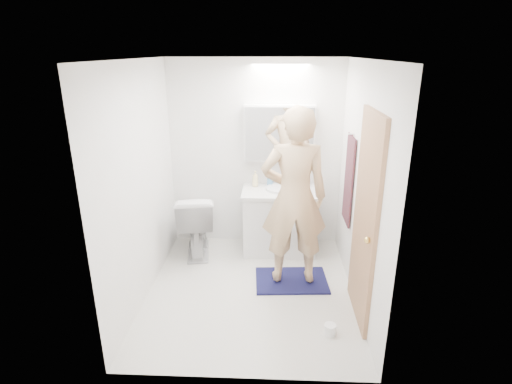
# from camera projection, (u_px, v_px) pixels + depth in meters

# --- Properties ---
(floor) EXTENTS (2.50, 2.50, 0.00)m
(floor) POSITION_uv_depth(u_px,v_px,m) (250.00, 290.00, 4.38)
(floor) COLOR silver
(floor) RESTS_ON ground
(ceiling) EXTENTS (2.50, 2.50, 0.00)m
(ceiling) POSITION_uv_depth(u_px,v_px,m) (249.00, 59.00, 3.57)
(ceiling) COLOR white
(ceiling) RESTS_ON floor
(wall_back) EXTENTS (2.50, 0.00, 2.50)m
(wall_back) POSITION_uv_depth(u_px,v_px,m) (256.00, 155.00, 5.15)
(wall_back) COLOR white
(wall_back) RESTS_ON floor
(wall_front) EXTENTS (2.50, 0.00, 2.50)m
(wall_front) POSITION_uv_depth(u_px,v_px,m) (239.00, 243.00, 2.80)
(wall_front) COLOR white
(wall_front) RESTS_ON floor
(wall_left) EXTENTS (0.00, 2.50, 2.50)m
(wall_left) POSITION_uv_depth(u_px,v_px,m) (141.00, 185.00, 4.02)
(wall_left) COLOR white
(wall_left) RESTS_ON floor
(wall_right) EXTENTS (0.00, 2.50, 2.50)m
(wall_right) POSITION_uv_depth(u_px,v_px,m) (362.00, 188.00, 3.93)
(wall_right) COLOR white
(wall_right) RESTS_ON floor
(vanity_cabinet) EXTENTS (0.90, 0.55, 0.78)m
(vanity_cabinet) POSITION_uv_depth(u_px,v_px,m) (280.00, 222.00, 5.14)
(vanity_cabinet) COLOR silver
(vanity_cabinet) RESTS_ON floor
(countertop) EXTENTS (0.95, 0.58, 0.04)m
(countertop) POSITION_uv_depth(u_px,v_px,m) (280.00, 192.00, 5.00)
(countertop) COLOR silver
(countertop) RESTS_ON vanity_cabinet
(sink_basin) EXTENTS (0.36, 0.36, 0.03)m
(sink_basin) POSITION_uv_depth(u_px,v_px,m) (280.00, 189.00, 5.02)
(sink_basin) COLOR silver
(sink_basin) RESTS_ON countertop
(faucet) EXTENTS (0.02, 0.02, 0.16)m
(faucet) POSITION_uv_depth(u_px,v_px,m) (280.00, 179.00, 5.18)
(faucet) COLOR silver
(faucet) RESTS_ON countertop
(medicine_cabinet) EXTENTS (0.88, 0.14, 0.70)m
(medicine_cabinet) POSITION_uv_depth(u_px,v_px,m) (279.00, 133.00, 4.97)
(medicine_cabinet) COLOR white
(medicine_cabinet) RESTS_ON wall_back
(mirror_panel) EXTENTS (0.84, 0.01, 0.66)m
(mirror_panel) POSITION_uv_depth(u_px,v_px,m) (279.00, 135.00, 4.90)
(mirror_panel) COLOR silver
(mirror_panel) RESTS_ON medicine_cabinet
(toilet) EXTENTS (0.58, 0.86, 0.82)m
(toilet) POSITION_uv_depth(u_px,v_px,m) (196.00, 223.00, 5.07)
(toilet) COLOR silver
(toilet) RESTS_ON floor
(bath_rug) EXTENTS (0.83, 0.60, 0.02)m
(bath_rug) POSITION_uv_depth(u_px,v_px,m) (291.00, 280.00, 4.53)
(bath_rug) COLOR #171646
(bath_rug) RESTS_ON floor
(person) EXTENTS (0.73, 0.50, 1.93)m
(person) POSITION_uv_depth(u_px,v_px,m) (294.00, 198.00, 4.20)
(person) COLOR tan
(person) RESTS_ON bath_rug
(door) EXTENTS (0.04, 0.80, 2.00)m
(door) POSITION_uv_depth(u_px,v_px,m) (365.00, 221.00, 3.67)
(door) COLOR tan
(door) RESTS_ON wall_right
(door_knob) EXTENTS (0.06, 0.06, 0.06)m
(door_knob) POSITION_uv_depth(u_px,v_px,m) (367.00, 240.00, 3.40)
(door_knob) COLOR gold
(door_knob) RESTS_ON door
(towel) EXTENTS (0.02, 0.42, 1.00)m
(towel) POSITION_uv_depth(u_px,v_px,m) (349.00, 180.00, 4.48)
(towel) COLOR #121A3B
(towel) RESTS_ON wall_right
(towel_hook) EXTENTS (0.07, 0.02, 0.02)m
(towel_hook) POSITION_uv_depth(u_px,v_px,m) (351.00, 134.00, 4.31)
(towel_hook) COLOR silver
(towel_hook) RESTS_ON wall_right
(soap_bottle_a) EXTENTS (0.11, 0.11, 0.21)m
(soap_bottle_a) POSITION_uv_depth(u_px,v_px,m) (255.00, 179.00, 5.12)
(soap_bottle_a) COLOR beige
(soap_bottle_a) RESTS_ON countertop
(soap_bottle_b) EXTENTS (0.09, 0.09, 0.15)m
(soap_bottle_b) POSITION_uv_depth(u_px,v_px,m) (270.00, 180.00, 5.15)
(soap_bottle_b) COLOR teal
(soap_bottle_b) RESTS_ON countertop
(toothbrush_cup) EXTENTS (0.13, 0.13, 0.10)m
(toothbrush_cup) POSITION_uv_depth(u_px,v_px,m) (299.00, 183.00, 5.12)
(toothbrush_cup) COLOR #4047C1
(toothbrush_cup) RESTS_ON countertop
(toilet_paper_roll) EXTENTS (0.11, 0.11, 0.10)m
(toilet_paper_roll) POSITION_uv_depth(u_px,v_px,m) (330.00, 329.00, 3.68)
(toilet_paper_roll) COLOR white
(toilet_paper_roll) RESTS_ON floor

